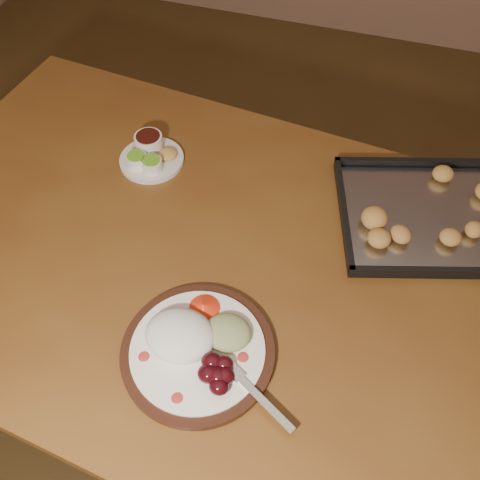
% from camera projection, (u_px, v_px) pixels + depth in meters
% --- Properties ---
extents(ground, '(4.00, 4.00, 0.00)m').
position_uv_depth(ground, '(250.00, 354.00, 1.77)').
color(ground, '#503B1B').
rests_on(ground, ground).
extents(dining_table, '(1.59, 1.06, 0.75)m').
position_uv_depth(dining_table, '(228.00, 287.00, 1.15)').
color(dining_table, brown).
rests_on(dining_table, ground).
extents(dinner_plate, '(0.33, 0.27, 0.06)m').
position_uv_depth(dinner_plate, '(197.00, 346.00, 0.94)').
color(dinner_plate, black).
rests_on(dinner_plate, dining_table).
extents(condiment_saucer, '(0.15, 0.15, 0.05)m').
position_uv_depth(condiment_saucer, '(150.00, 155.00, 1.24)').
color(condiment_saucer, silver).
rests_on(condiment_saucer, dining_table).
extents(baking_tray, '(0.49, 0.42, 0.04)m').
position_uv_depth(baking_tray, '(441.00, 214.00, 1.13)').
color(baking_tray, black).
rests_on(baking_tray, dining_table).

